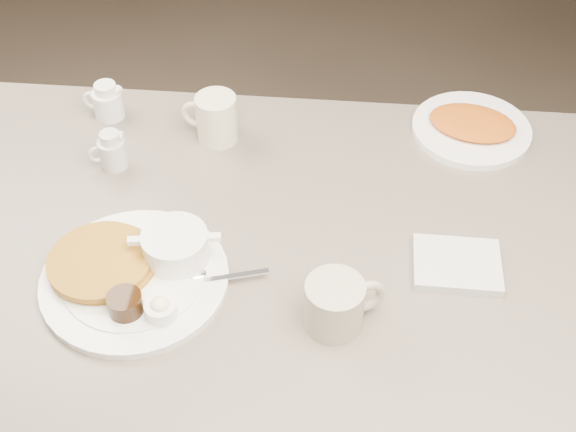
# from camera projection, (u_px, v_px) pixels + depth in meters

# --- Properties ---
(diner_table) EXTENTS (1.50, 0.90, 0.75)m
(diner_table) POSITION_uv_depth(u_px,v_px,m) (287.00, 311.00, 1.48)
(diner_table) COLOR slate
(diner_table) RESTS_ON ground
(main_plate) EXTENTS (0.41, 0.36, 0.07)m
(main_plate) POSITION_uv_depth(u_px,v_px,m) (138.00, 269.00, 1.31)
(main_plate) COLOR white
(main_plate) RESTS_ON diner_table
(coffee_mug_near) EXTENTS (0.15, 0.13, 0.09)m
(coffee_mug_near) POSITION_uv_depth(u_px,v_px,m) (337.00, 304.00, 1.22)
(coffee_mug_near) COLOR #B4AE99
(coffee_mug_near) RESTS_ON diner_table
(napkin) EXTENTS (0.15, 0.12, 0.02)m
(napkin) POSITION_uv_depth(u_px,v_px,m) (457.00, 265.00, 1.33)
(napkin) COLOR silver
(napkin) RESTS_ON diner_table
(coffee_mug_far) EXTENTS (0.12, 0.10, 0.10)m
(coffee_mug_far) POSITION_uv_depth(u_px,v_px,m) (215.00, 118.00, 1.55)
(coffee_mug_far) COLOR white
(coffee_mug_far) RESTS_ON diner_table
(creamer_left) EXTENTS (0.08, 0.05, 0.08)m
(creamer_left) POSITION_uv_depth(u_px,v_px,m) (112.00, 151.00, 1.50)
(creamer_left) COLOR silver
(creamer_left) RESTS_ON diner_table
(creamer_right) EXTENTS (0.10, 0.08, 0.08)m
(creamer_right) POSITION_uv_depth(u_px,v_px,m) (107.00, 102.00, 1.61)
(creamer_right) COLOR white
(creamer_right) RESTS_ON diner_table
(hash_plate) EXTENTS (0.29, 0.29, 0.04)m
(hash_plate) POSITION_uv_depth(u_px,v_px,m) (472.00, 127.00, 1.59)
(hash_plate) COLOR white
(hash_plate) RESTS_ON diner_table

